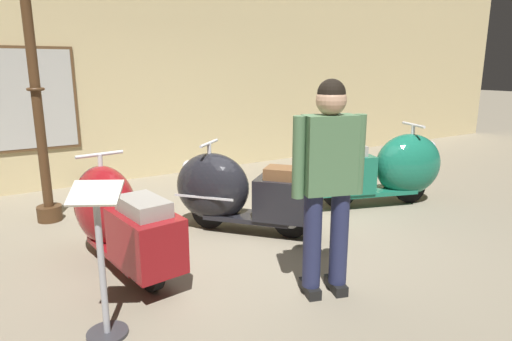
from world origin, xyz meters
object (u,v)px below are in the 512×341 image
Objects in this scene: visitor_0 at (328,175)px; scooter_1 at (235,192)px; scooter_0 at (116,216)px; info_stanchion at (102,275)px; lamppost at (36,97)px; scooter_2 at (389,168)px.

scooter_1 is at bearing 15.46° from visitor_0.
scooter_0 is 1.58× the size of info_stanchion.
scooter_0 is at bearing 71.00° from info_stanchion.
visitor_0 is 1.76m from info_stanchion.
scooter_1 is at bearing -40.33° from lamppost.
scooter_1 is 0.84× the size of scooter_2.
lamppost reaches higher than scooter_2.
visitor_0 reaches higher than info_stanchion.
lamppost is (-0.39, 1.61, 1.00)m from scooter_0.
visitor_0 is at bearing -11.72° from info_stanchion.
lamppost is at bearing 6.39° from scooter_0.
lamppost reaches higher than scooter_0.
visitor_0 is (1.26, -1.44, 0.53)m from scooter_0.
lamppost reaches higher than info_stanchion.
scooter_2 is 4.03m from info_stanchion.
scooter_0 is 3.51m from scooter_2.
lamppost is at bearing 46.30° from visitor_0.
scooter_2 is at bearing -98.22° from scooter_0.
scooter_1 is 1.68m from visitor_0.
visitor_0 is at bearing -61.66° from lamppost.
info_stanchion is (-1.71, -1.25, -0.01)m from scooter_1.
info_stanchion reaches higher than scooter_2.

